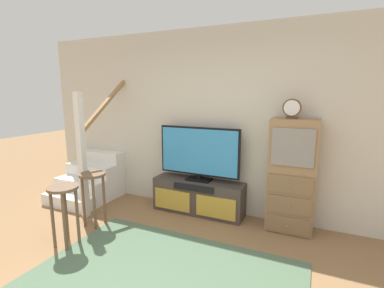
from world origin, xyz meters
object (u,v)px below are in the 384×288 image
at_px(side_cabinet, 292,176).
at_px(bar_stool_far, 93,187).
at_px(bar_stool_near, 64,202).
at_px(media_console, 198,197).
at_px(desk_clock, 292,109).
at_px(television, 199,152).

relative_size(side_cabinet, bar_stool_far, 2.01).
bearing_deg(bar_stool_far, bar_stool_near, -81.76).
bearing_deg(media_console, bar_stool_near, -125.43).
xyz_separation_m(media_console, bar_stool_far, (-1.13, -0.94, 0.29)).
distance_m(desk_clock, bar_stool_near, 2.93).
distance_m(side_cabinet, bar_stool_far, 2.62).
height_order(media_console, side_cabinet, side_cabinet).
bearing_deg(side_cabinet, bar_stool_far, -158.63).
relative_size(desk_clock, bar_stool_near, 0.34).
height_order(media_console, desk_clock, desk_clock).
height_order(media_console, bar_stool_far, bar_stool_far).
relative_size(media_console, side_cabinet, 0.93).
bearing_deg(bar_stool_near, bar_stool_far, 98.24).
distance_m(bar_stool_near, bar_stool_far, 0.55).
bearing_deg(television, desk_clock, -1.31).
bearing_deg(side_cabinet, desk_clock, -163.87).
relative_size(television, desk_clock, 5.00).
height_order(desk_clock, bar_stool_far, desk_clock).
xyz_separation_m(media_console, side_cabinet, (1.30, 0.01, 0.48)).
xyz_separation_m(television, desk_clock, (1.25, -0.03, 0.66)).
bearing_deg(bar_stool_far, desk_clock, 21.48).
distance_m(side_cabinet, desk_clock, 0.86).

